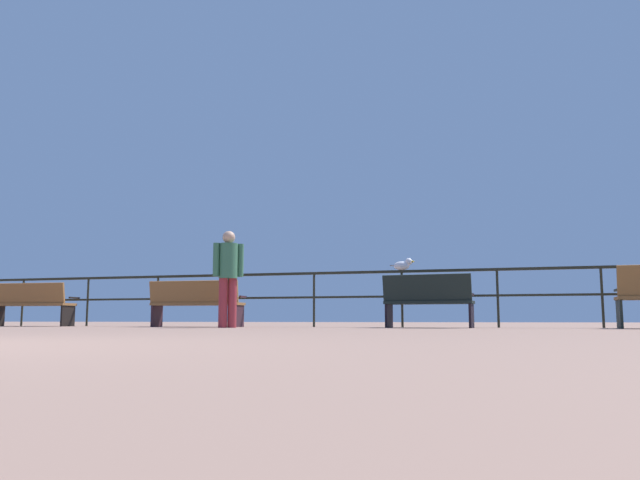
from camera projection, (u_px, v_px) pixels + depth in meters
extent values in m
cube|color=black|center=(314.00, 273.00, 12.09)|extent=(20.31, 0.05, 0.05)
cube|color=black|center=(314.00, 297.00, 12.03)|extent=(20.31, 0.04, 0.04)
cylinder|color=black|center=(23.00, 303.00, 13.95)|extent=(0.04, 0.04, 1.02)
cylinder|color=black|center=(88.00, 302.00, 13.47)|extent=(0.04, 0.04, 1.02)
cylinder|color=black|center=(157.00, 301.00, 12.99)|extent=(0.04, 0.04, 1.02)
cylinder|color=black|center=(233.00, 301.00, 12.51)|extent=(0.04, 0.04, 1.02)
cylinder|color=black|center=(314.00, 300.00, 12.03)|extent=(0.04, 0.04, 1.02)
cylinder|color=black|center=(402.00, 299.00, 11.54)|extent=(0.04, 0.04, 1.02)
cylinder|color=black|center=(498.00, 298.00, 11.06)|extent=(0.04, 0.04, 1.02)
cylinder|color=black|center=(602.00, 297.00, 10.58)|extent=(0.04, 0.04, 1.02)
cube|color=brown|center=(32.00, 305.00, 13.15)|extent=(1.80, 0.62, 0.05)
cube|color=brown|center=(26.00, 294.00, 12.96)|extent=(1.77, 0.25, 0.44)
cube|color=black|center=(68.00, 315.00, 12.94)|extent=(0.07, 0.44, 0.45)
cube|color=black|center=(74.00, 298.00, 13.17)|extent=(0.06, 0.34, 0.04)
cube|color=black|center=(4.00, 298.00, 13.54)|extent=(0.06, 0.34, 0.04)
cube|color=brown|center=(198.00, 304.00, 12.06)|extent=(1.80, 0.57, 0.05)
cube|color=brown|center=(193.00, 292.00, 11.88)|extent=(1.78, 0.23, 0.44)
cube|color=#321B22|center=(239.00, 315.00, 11.84)|extent=(0.07, 0.41, 0.43)
cube|color=#321B22|center=(243.00, 297.00, 12.06)|extent=(0.06, 0.32, 0.04)
cube|color=#321B22|center=(157.00, 316.00, 12.22)|extent=(0.07, 0.41, 0.43)
cube|color=#321B22|center=(162.00, 297.00, 12.44)|extent=(0.06, 0.32, 0.04)
cube|color=black|center=(429.00, 303.00, 10.80)|extent=(1.52, 0.57, 0.05)
cube|color=black|center=(426.00, 288.00, 10.63)|extent=(1.50, 0.22, 0.47)
cube|color=black|center=(471.00, 315.00, 10.54)|extent=(0.07, 0.43, 0.43)
cube|color=black|center=(472.00, 294.00, 10.76)|extent=(0.06, 0.34, 0.04)
cube|color=black|center=(389.00, 315.00, 11.02)|extent=(0.07, 0.43, 0.43)
cube|color=black|center=(391.00, 295.00, 11.24)|extent=(0.06, 0.34, 0.04)
cube|color=black|center=(619.00, 313.00, 9.95)|extent=(0.05, 0.47, 0.47)
cube|color=black|center=(616.00, 290.00, 10.19)|extent=(0.04, 0.36, 0.04)
cylinder|color=maroon|center=(232.00, 303.00, 10.91)|extent=(0.15, 0.15, 0.85)
cylinder|color=maroon|center=(223.00, 303.00, 10.85)|extent=(0.15, 0.15, 0.85)
cylinder|color=#376B4A|center=(228.00, 261.00, 10.97)|extent=(0.32, 0.32, 0.61)
cylinder|color=#376B4A|center=(240.00, 260.00, 11.05)|extent=(0.11, 0.11, 0.58)
cylinder|color=#376B4A|center=(216.00, 260.00, 10.90)|extent=(0.11, 0.11, 0.58)
sphere|color=tan|center=(229.00, 237.00, 11.03)|extent=(0.22, 0.22, 0.22)
ellipsoid|color=white|center=(402.00, 266.00, 11.62)|extent=(0.30, 0.18, 0.16)
ellipsoid|color=gray|center=(402.00, 264.00, 11.62)|extent=(0.27, 0.14, 0.06)
sphere|color=white|center=(409.00, 262.00, 11.59)|extent=(0.13, 0.13, 0.13)
cone|color=gold|center=(413.00, 261.00, 11.56)|extent=(0.05, 0.05, 0.05)
cube|color=gray|center=(393.00, 266.00, 11.67)|extent=(0.10, 0.08, 0.02)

